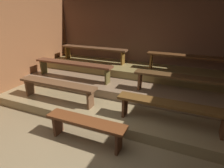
# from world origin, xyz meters

# --- Properties ---
(ground) EXTENTS (6.75, 5.11, 0.08)m
(ground) POSITION_xyz_m (0.00, 2.15, -0.04)
(ground) COLOR olive
(wall_back) EXTENTS (6.75, 0.06, 2.75)m
(wall_back) POSITION_xyz_m (0.00, 4.34, 1.37)
(wall_back) COLOR brown
(wall_back) RESTS_ON ground
(wall_left) EXTENTS (0.06, 5.11, 2.75)m
(wall_left) POSITION_xyz_m (-3.00, 2.15, 1.37)
(wall_left) COLOR brown
(wall_left) RESTS_ON ground
(platform_lower) EXTENTS (5.95, 3.20, 0.22)m
(platform_lower) POSITION_xyz_m (0.00, 2.71, 0.11)
(platform_lower) COLOR #8B7650
(platform_lower) RESTS_ON ground
(platform_middle) EXTENTS (5.95, 2.20, 0.22)m
(platform_middle) POSITION_xyz_m (0.00, 3.21, 0.33)
(platform_middle) COLOR #83674B
(platform_middle) RESTS_ON platform_lower
(platform_upper) EXTENTS (5.95, 1.22, 0.22)m
(platform_upper) POSITION_xyz_m (0.00, 3.69, 0.55)
(platform_upper) COLOR olive
(platform_upper) RESTS_ON platform_middle
(bench_floor_center) EXTENTS (1.52, 0.31, 0.47)m
(bench_floor_center) POSITION_xyz_m (-0.04, 0.75, 0.38)
(bench_floor_center) COLOR #5F3117
(bench_floor_center) RESTS_ON ground
(bench_lower_left) EXTENTS (2.03, 0.31, 0.47)m
(bench_lower_left) POSITION_xyz_m (-1.31, 1.58, 0.61)
(bench_lower_left) COLOR brown
(bench_lower_left) RESTS_ON platform_lower
(bench_lower_right) EXTENTS (2.03, 0.31, 0.47)m
(bench_lower_right) POSITION_xyz_m (1.31, 1.58, 0.61)
(bench_lower_right) COLOR brown
(bench_lower_right) RESTS_ON platform_lower
(bench_middle_left) EXTENTS (2.40, 0.31, 0.47)m
(bench_middle_left) POSITION_xyz_m (-1.52, 2.57, 0.84)
(bench_middle_left) COLOR brown
(bench_middle_left) RESTS_ON platform_middle
(bench_middle_right) EXTENTS (2.40, 0.31, 0.47)m
(bench_middle_right) POSITION_xyz_m (1.52, 2.57, 0.84)
(bench_middle_right) COLOR #56381D
(bench_middle_right) RESTS_ON platform_middle
(bench_upper_left) EXTENTS (2.34, 0.31, 0.47)m
(bench_upper_left) POSITION_xyz_m (-1.50, 3.77, 1.06)
(bench_upper_left) COLOR brown
(bench_upper_left) RESTS_ON platform_upper
(bench_upper_right) EXTENTS (2.34, 0.31, 0.47)m
(bench_upper_right) POSITION_xyz_m (1.50, 3.77, 1.06)
(bench_upper_right) COLOR #553118
(bench_upper_right) RESTS_ON platform_upper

